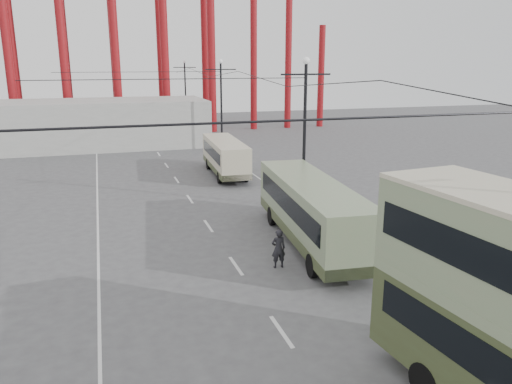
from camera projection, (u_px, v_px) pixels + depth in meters
name	position (u px, v px, depth m)	size (l,w,h in m)	color
road_markings	(198.00, 208.00, 31.74)	(12.52, 120.00, 0.01)	silver
lamp_post_mid	(304.00, 134.00, 30.85)	(3.20, 0.44, 9.32)	black
lamp_post_far	(221.00, 106.00, 51.17)	(3.20, 0.44, 9.32)	black
lamp_post_distant	(186.00, 93.00, 71.49)	(3.20, 0.44, 9.32)	black
fairground_shed	(104.00, 123.00, 54.84)	(22.00, 10.00, 5.00)	#A0A09B
single_decker_green	(311.00, 209.00, 25.03)	(3.71, 11.74, 3.26)	gray
single_decker_cream	(225.00, 156.00, 40.78)	(2.80, 9.26, 2.85)	beige
pedestrian	(278.00, 249.00, 22.36)	(0.66, 0.43, 1.80)	black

